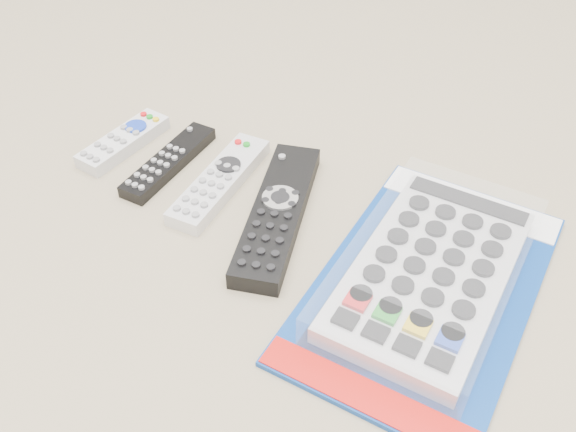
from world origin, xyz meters
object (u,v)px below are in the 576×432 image
at_px(remote_large_black, 278,213).
at_px(jumbo_remote_packaged, 431,272).
at_px(remote_slim_black, 168,162).
at_px(remote_silver_dvd, 220,181).
at_px(remote_small_grey, 123,141).

height_order(remote_large_black, jumbo_remote_packaged, jumbo_remote_packaged).
distance_m(remote_slim_black, remote_silver_dvd, 0.08).
distance_m(remote_small_grey, remote_silver_dvd, 0.16).
bearing_deg(jumbo_remote_packaged, remote_large_black, 177.83).
distance_m(remote_slim_black, remote_large_black, 0.17).
xyz_separation_m(remote_small_grey, remote_slim_black, (0.08, -0.01, -0.00)).
relative_size(remote_small_grey, remote_slim_black, 0.87).
bearing_deg(remote_silver_dvd, remote_large_black, -14.13).
xyz_separation_m(remote_silver_dvd, jumbo_remote_packaged, (0.27, -0.05, 0.01)).
distance_m(remote_small_grey, remote_large_black, 0.25).
height_order(remote_slim_black, remote_silver_dvd, remote_silver_dvd).
distance_m(remote_small_grey, remote_slim_black, 0.08).
relative_size(remote_large_black, jumbo_remote_packaged, 0.66).
relative_size(remote_small_grey, remote_silver_dvd, 0.78).
bearing_deg(remote_silver_dvd, remote_slim_black, 175.55).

